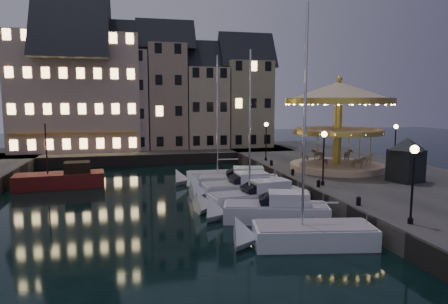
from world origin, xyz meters
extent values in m
plane|color=black|center=(0.00, 0.00, 0.00)|extent=(160.00, 160.00, 0.00)
cube|color=#474442|center=(14.00, 6.00, 0.65)|extent=(16.00, 56.00, 1.30)
cube|color=#474442|center=(-8.00, 28.00, 0.65)|extent=(44.00, 12.00, 1.30)
cube|color=#47423A|center=(6.00, 6.00, 0.65)|extent=(0.15, 44.00, 1.30)
cube|color=#47423A|center=(-6.00, 22.00, 0.65)|extent=(48.00, 0.15, 1.30)
cylinder|color=black|center=(7.20, -9.00, 1.45)|extent=(0.28, 0.28, 0.30)
cylinder|color=black|center=(7.20, -9.00, 3.20)|extent=(0.12, 0.12, 3.80)
sphere|color=#FFD18C|center=(7.20, -9.00, 5.25)|extent=(0.44, 0.44, 0.44)
cylinder|color=black|center=(7.20, 1.00, 1.45)|extent=(0.28, 0.28, 0.30)
cylinder|color=black|center=(7.20, 1.00, 3.20)|extent=(0.12, 0.12, 3.80)
sphere|color=#FFD18C|center=(7.20, 1.00, 5.25)|extent=(0.44, 0.44, 0.44)
cylinder|color=black|center=(7.20, 14.50, 1.45)|extent=(0.28, 0.28, 0.30)
cylinder|color=black|center=(7.20, 14.50, 3.20)|extent=(0.12, 0.12, 3.80)
sphere|color=#FFD18C|center=(7.20, 14.50, 5.25)|extent=(0.44, 0.44, 0.44)
cylinder|color=black|center=(18.50, 8.00, 1.45)|extent=(0.28, 0.28, 0.30)
cylinder|color=black|center=(18.50, 8.00, 3.20)|extent=(0.12, 0.12, 3.80)
sphere|color=#FFD18C|center=(18.50, 8.00, 5.25)|extent=(0.44, 0.44, 0.44)
cylinder|color=black|center=(6.60, -5.00, 1.50)|extent=(0.28, 0.28, 0.40)
sphere|color=black|center=(6.60, -5.00, 1.72)|extent=(0.30, 0.30, 0.30)
cylinder|color=black|center=(6.60, 0.50, 1.50)|extent=(0.28, 0.28, 0.40)
sphere|color=black|center=(6.60, 0.50, 1.72)|extent=(0.30, 0.30, 0.30)
cylinder|color=black|center=(6.60, 5.50, 1.50)|extent=(0.28, 0.28, 0.40)
sphere|color=black|center=(6.60, 5.50, 1.72)|extent=(0.30, 0.30, 0.30)
cylinder|color=black|center=(6.60, 11.00, 1.50)|extent=(0.28, 0.28, 0.40)
sphere|color=black|center=(6.60, 11.00, 1.72)|extent=(0.30, 0.30, 0.30)
cube|color=gray|center=(-19.50, 30.00, 6.80)|extent=(5.00, 8.00, 11.00)
cube|color=tan|center=(-14.05, 30.00, 7.30)|extent=(5.60, 8.00, 12.00)
cube|color=#AC998E|center=(-8.00, 30.00, 7.80)|extent=(6.20, 8.00, 13.00)
cube|color=tan|center=(-2.25, 30.00, 8.30)|extent=(5.00, 8.00, 14.00)
cube|color=tan|center=(3.20, 30.00, 6.80)|extent=(5.60, 8.00, 11.00)
cube|color=tan|center=(9.25, 30.00, 7.30)|extent=(6.20, 8.00, 12.00)
cube|color=beige|center=(-14.00, 30.00, 8.80)|extent=(16.00, 9.00, 15.00)
cube|color=silver|center=(2.38, -7.59, 0.45)|extent=(6.74, 3.56, 1.30)
cube|color=gray|center=(2.38, -7.59, 1.12)|extent=(6.39, 3.31, 0.10)
cylinder|color=silver|center=(1.75, -7.48, 6.70)|extent=(0.14, 0.14, 11.20)
cube|color=silver|center=(1.92, -2.97, 0.45)|extent=(7.04, 4.02, 1.30)
cube|color=gray|center=(1.92, -2.97, 1.12)|extent=(6.67, 3.76, 0.10)
cube|color=silver|center=(2.69, -3.20, 1.55)|extent=(2.91, 2.32, 0.80)
cube|color=black|center=(1.40, -2.82, 1.45)|extent=(1.53, 1.82, 0.92)
cube|color=silver|center=(1.92, 0.63, 0.45)|extent=(7.61, 3.14, 1.30)
cube|color=gray|center=(1.92, 0.63, 1.12)|extent=(7.22, 2.92, 0.10)
cube|color=silver|center=(2.79, 0.75, 1.55)|extent=(3.00, 1.99, 0.80)
cube|color=black|center=(1.33, 0.55, 1.45)|extent=(1.43, 1.68, 0.97)
cylinder|color=silver|center=(1.18, 0.53, 6.07)|extent=(0.14, 0.14, 9.94)
cube|color=silver|center=(1.69, 4.19, 0.45)|extent=(6.56, 2.80, 1.30)
cube|color=gray|center=(1.69, 4.19, 1.12)|extent=(6.23, 2.59, 0.10)
cube|color=silver|center=(2.46, 4.23, 1.55)|extent=(2.54, 1.98, 0.80)
cube|color=black|center=(1.17, 4.16, 1.45)|extent=(1.20, 1.78, 0.91)
cube|color=silver|center=(2.11, 6.93, 0.45)|extent=(7.31, 3.85, 1.30)
cube|color=gray|center=(2.11, 6.93, 1.12)|extent=(6.93, 3.59, 0.10)
cube|color=silver|center=(2.93, 6.74, 1.55)|extent=(2.97, 2.30, 0.80)
cube|color=black|center=(1.57, 7.06, 1.45)|extent=(1.52, 1.85, 0.94)
cube|color=silver|center=(1.44, 9.50, 0.45)|extent=(7.32, 2.70, 1.30)
cube|color=gray|center=(1.44, 9.50, 1.12)|extent=(6.95, 2.50, 0.10)
cylinder|color=silver|center=(0.73, 9.56, 5.93)|extent=(0.14, 0.14, 9.66)
cube|color=maroon|center=(-13.49, 11.12, 0.55)|extent=(7.82, 3.30, 1.50)
cube|color=black|center=(-12.00, 11.25, 1.75)|extent=(2.39, 2.02, 1.02)
cylinder|color=black|center=(-14.49, 11.03, 3.50)|extent=(0.12, 0.12, 4.57)
cylinder|color=tan|center=(11.84, 7.43, 1.57)|extent=(8.68, 8.68, 0.54)
cylinder|color=gold|center=(11.84, 7.43, 5.21)|extent=(0.76, 0.76, 6.73)
cylinder|color=tan|center=(11.84, 7.43, 5.10)|extent=(8.03, 8.03, 0.20)
cylinder|color=gold|center=(11.84, 7.43, 4.90)|extent=(8.33, 8.33, 0.38)
cone|color=tan|center=(11.84, 7.43, 8.68)|extent=(9.98, 9.98, 1.74)
cylinder|color=gold|center=(11.84, 7.43, 7.75)|extent=(9.98, 9.98, 0.54)
sphere|color=gold|center=(11.84, 7.43, 9.76)|extent=(0.54, 0.54, 0.54)
imported|color=tan|center=(14.74, 8.32, 2.38)|extent=(1.81, 1.31, 1.08)
cube|color=black|center=(14.37, 0.89, 2.59)|extent=(2.68, 2.68, 2.58)
pyramid|color=black|center=(14.37, 0.89, 4.85)|extent=(3.44, 3.44, 0.97)
camera|label=1|loc=(-6.94, -26.70, 7.68)|focal=32.00mm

